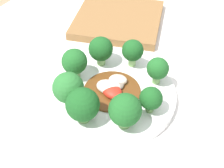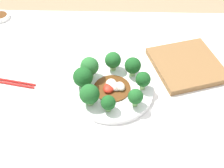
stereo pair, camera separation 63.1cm
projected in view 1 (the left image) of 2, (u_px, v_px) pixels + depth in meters
The scene contains 11 objects.
plate at pixel (112, 94), 0.61m from camera, with size 0.25×0.25×0.02m.
broccoli_southeast at pixel (158, 69), 0.60m from camera, with size 0.04×0.04×0.06m.
broccoli_northeast at pixel (101, 49), 0.64m from camera, with size 0.05×0.05×0.06m.
broccoli_northwest at pixel (68, 88), 0.55m from camera, with size 0.06×0.06×0.07m.
broccoli_east at pixel (133, 51), 0.64m from camera, with size 0.05×0.05×0.06m.
broccoli_north at pixel (74, 62), 0.61m from camera, with size 0.05×0.05×0.07m.
broccoli_south at pixel (151, 99), 0.55m from camera, with size 0.04×0.04×0.05m.
broccoli_southwest at pixel (125, 110), 0.52m from camera, with size 0.06×0.06×0.07m.
broccoli_west at pixel (83, 105), 0.53m from camera, with size 0.06×0.06×0.07m.
stirfry_center at pixel (112, 88), 0.60m from camera, with size 0.11×0.11×0.02m.
cutting_board at pixel (118, 19), 0.81m from camera, with size 0.26×0.27×0.02m.
Camera 1 is at (-0.36, -0.24, 1.18)m, focal length 50.00 mm.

